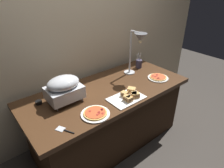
{
  "coord_description": "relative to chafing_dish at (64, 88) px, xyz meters",
  "views": [
    {
      "loc": [
        -1.17,
        -1.5,
        1.88
      ],
      "look_at": [
        0.06,
        0.0,
        0.81
      ],
      "focal_mm": 31.58,
      "sensor_mm": 36.0,
      "label": 1
    }
  ],
  "objects": [
    {
      "name": "pizza_plate_front",
      "position": [
        0.11,
        -0.37,
        -0.14
      ],
      "size": [
        0.27,
        0.27,
        0.03
      ],
      "color": "white",
      "rests_on": "buffet_table"
    },
    {
      "name": "buffet_table",
      "position": [
        0.47,
        -0.09,
        -0.53
      ],
      "size": [
        1.9,
        0.84,
        0.76
      ],
      "color": "#422816",
      "rests_on": "ground_plane"
    },
    {
      "name": "serving_spatula",
      "position": [
        -0.21,
        -0.39,
        -0.15
      ],
      "size": [
        0.11,
        0.17,
        0.01
      ],
      "color": "#B7BABF",
      "rests_on": "buffet_table"
    },
    {
      "name": "utensil_holder",
      "position": [
        1.18,
        0.12,
        -0.1
      ],
      "size": [
        0.08,
        0.08,
        0.22
      ],
      "color": "#383347",
      "rests_on": "buffet_table"
    },
    {
      "name": "heat_lamp",
      "position": [
        0.97,
        -0.05,
        0.28
      ],
      "size": [
        0.15,
        0.3,
        0.56
      ],
      "color": "#B7BABF",
      "rests_on": "buffet_table"
    },
    {
      "name": "chafing_dish",
      "position": [
        0.0,
        0.0,
        0.0
      ],
      "size": [
        0.34,
        0.25,
        0.27
      ],
      "color": "#B7BABF",
      "rests_on": "buffet_table"
    },
    {
      "name": "ground_plane",
      "position": [
        0.47,
        -0.09,
        -0.91
      ],
      "size": [
        8.0,
        8.0,
        0.0
      ],
      "primitive_type": "plane",
      "color": "#38332D"
    },
    {
      "name": "sauce_cup_near",
      "position": [
        -0.23,
        0.13,
        -0.14
      ],
      "size": [
        0.06,
        0.06,
        0.03
      ],
      "color": "black",
      "rests_on": "buffet_table"
    },
    {
      "name": "sandwich_platter",
      "position": [
        0.54,
        -0.36,
        -0.13
      ],
      "size": [
        0.37,
        0.25,
        0.06
      ],
      "color": "white",
      "rests_on": "buffet_table"
    },
    {
      "name": "back_wall",
      "position": [
        0.47,
        0.41,
        0.29
      ],
      "size": [
        4.4,
        0.04,
        2.4
      ],
      "primitive_type": "cube",
      "color": "#C6B593",
      "rests_on": "ground_plane"
    },
    {
      "name": "pizza_plate_center",
      "position": [
        1.13,
        -0.27,
        -0.14
      ],
      "size": [
        0.25,
        0.25,
        0.03
      ],
      "color": "white",
      "rests_on": "buffet_table"
    }
  ]
}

